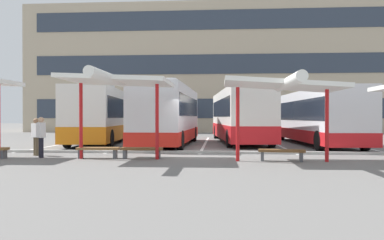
{
  "coord_description": "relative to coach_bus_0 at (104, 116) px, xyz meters",
  "views": [
    {
      "loc": [
        0.88,
        -17.69,
        1.68
      ],
      "look_at": [
        -0.51,
        1.87,
        1.52
      ],
      "focal_mm": 35.93,
      "sensor_mm": 36.0,
      "label": 1
    }
  ],
  "objects": [
    {
      "name": "lane_stripe_2",
      "position": [
        6.62,
        -0.36,
        -1.71
      ],
      "size": [
        0.16,
        14.0,
        0.01
      ],
      "primitive_type": "cube",
      "color": "white",
      "rests_on": "ground"
    },
    {
      "name": "coach_bus_1",
      "position": [
        4.47,
        -1.72,
        0.06
      ],
      "size": [
        2.91,
        10.58,
        3.79
      ],
      "color": "silver",
      "rests_on": "ground"
    },
    {
      "name": "ground_plane",
      "position": [
        6.62,
        -6.89,
        -1.72
      ],
      "size": [
        160.0,
        160.0,
        0.0
      ],
      "primitive_type": "plane",
      "color": "slate"
    },
    {
      "name": "waiting_passenger_0",
      "position": [
        -0.43,
        -8.46,
        -0.79
      ],
      "size": [
        0.5,
        0.46,
        1.62
      ],
      "color": "brown",
      "rests_on": "ground"
    },
    {
      "name": "waiting_shelter_1",
      "position": [
        3.51,
        -9.8,
        1.33
      ],
      "size": [
        4.09,
        5.2,
        3.28
      ],
      "color": "red",
      "rests_on": "ground"
    },
    {
      "name": "lane_stripe_3",
      "position": [
        11.0,
        -0.36,
        -1.71
      ],
      "size": [
        0.16,
        14.0,
        0.01
      ],
      "primitive_type": "cube",
      "color": "white",
      "rests_on": "ground"
    },
    {
      "name": "terminal_building",
      "position": [
        6.66,
        23.12,
        5.39
      ],
      "size": [
        41.61,
        13.56,
        16.96
      ],
      "color": "tan",
      "rests_on": "ground"
    },
    {
      "name": "bench_4",
      "position": [
        9.87,
        -9.85,
        -1.38
      ],
      "size": [
        1.77,
        0.61,
        0.45
      ],
      "color": "brown",
      "rests_on": "ground"
    },
    {
      "name": "platform_kerb",
      "position": [
        6.62,
        -7.01,
        -1.66
      ],
      "size": [
        44.0,
        0.24,
        0.12
      ],
      "primitive_type": "cube",
      "color": "#ADADA8",
      "rests_on": "ground"
    },
    {
      "name": "waiting_shelter_2",
      "position": [
        9.87,
        -10.21,
        1.11
      ],
      "size": [
        4.32,
        5.03,
        3.1
      ],
      "color": "red",
      "rests_on": "ground"
    },
    {
      "name": "lane_stripe_1",
      "position": [
        2.24,
        -0.36,
        -1.71
      ],
      "size": [
        0.16,
        14.0,
        0.01
      ],
      "primitive_type": "cube",
      "color": "white",
      "rests_on": "ground"
    },
    {
      "name": "bench_3",
      "position": [
        4.41,
        -9.35,
        -1.38
      ],
      "size": [
        1.67,
        0.47,
        0.45
      ],
      "color": "brown",
      "rests_on": "ground"
    },
    {
      "name": "waiting_passenger_1",
      "position": [
        0.18,
        -9.26,
        -0.75
      ],
      "size": [
        0.49,
        0.5,
        1.67
      ],
      "color": "black",
      "rests_on": "ground"
    },
    {
      "name": "bench_2",
      "position": [
        2.61,
        -9.36,
        -1.38
      ],
      "size": [
        1.73,
        0.53,
        0.45
      ],
      "color": "brown",
      "rests_on": "ground"
    },
    {
      "name": "coach_bus_3",
      "position": [
        13.37,
        -0.66,
        -0.06
      ],
      "size": [
        3.11,
        12.16,
        3.57
      ],
      "color": "silver",
      "rests_on": "ground"
    },
    {
      "name": "coach_bus_0",
      "position": [
        0.0,
        0.0,
        0.0
      ],
      "size": [
        3.58,
        11.56,
        3.73
      ],
      "color": "silver",
      "rests_on": "ground"
    },
    {
      "name": "lane_stripe_4",
      "position": [
        15.38,
        -0.36,
        -1.71
      ],
      "size": [
        0.16,
        14.0,
        0.01
      ],
      "primitive_type": "cube",
      "color": "white",
      "rests_on": "ground"
    },
    {
      "name": "lane_stripe_0",
      "position": [
        -2.14,
        -0.36,
        -1.71
      ],
      "size": [
        0.16,
        14.0,
        0.01
      ],
      "primitive_type": "cube",
      "color": "white",
      "rests_on": "ground"
    },
    {
      "name": "coach_bus_2",
      "position": [
        8.82,
        1.07,
        -0.0
      ],
      "size": [
        3.66,
        12.29,
        3.73
      ],
      "color": "silver",
      "rests_on": "ground"
    }
  ]
}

